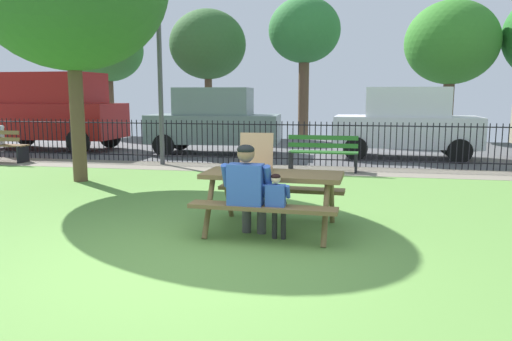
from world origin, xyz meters
The scene contains 17 objects.
ground centered at (0.00, 1.79, -0.01)m, with size 28.00×11.57×0.02m, color #609140.
cobblestone_walkway centered at (0.00, 6.87, 0.00)m, with size 28.00×1.40×0.01m, color gray.
street_asphalt centered at (0.00, 11.31, -0.01)m, with size 28.00×7.47×0.01m, color #515154.
picnic_table_foreground centered at (0.66, 1.50, 0.60)m, with size 1.87×1.56×0.79m.
pizza_box_open centered at (0.41, 1.52, 0.86)m, with size 0.46×0.51×0.50m.
adult_at_table centered at (0.43, 1.01, 0.66)m, with size 0.62×0.60×1.19m.
child_at_table centered at (0.79, 0.96, 0.52)m, with size 0.34×0.33×0.85m.
iron_fence_streetside centered at (0.00, 7.57, 0.57)m, with size 18.20×0.03×1.11m.
park_bench_center centered at (1.02, 6.73, 0.42)m, with size 1.62×0.53×0.85m.
lamp_post_walkway centered at (-3.10, 7.11, 2.46)m, with size 0.28×0.28×4.03m.
parked_car_far_left centered at (-7.96, 9.64, 1.31)m, with size 4.71×2.09×2.46m.
parked_car_left centered at (-2.42, 9.64, 1.01)m, with size 4.00×2.02×1.98m.
parked_car_center centered at (3.16, 9.64, 1.01)m, with size 3.98×2.00×1.98m.
far_tree_left centered at (-9.13, 16.11, 3.74)m, with size 3.11×3.11×5.16m.
far_tree_midleft centered at (-4.50, 16.11, 3.88)m, with size 3.27×3.27×5.38m.
far_tree_center centered at (-0.36, 16.11, 4.33)m, with size 2.96×2.96×5.73m.
far_tree_midright centered at (5.41, 16.11, 3.77)m, with size 3.59×3.59×5.41m.
Camera 1 is at (1.65, -4.75, 1.77)m, focal length 34.52 mm.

